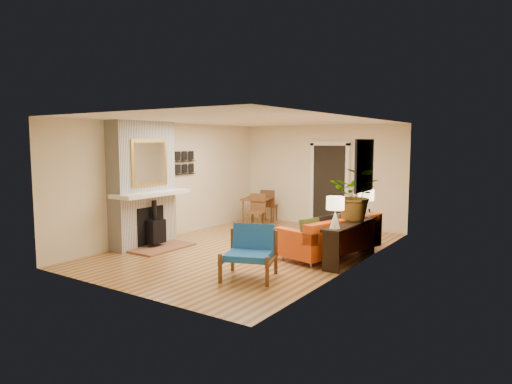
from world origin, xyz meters
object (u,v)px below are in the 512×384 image
sofa (333,237)px  blue_chair (251,249)px  console_table (351,230)px  ottoman (261,241)px  lamp_far (366,200)px  dining_table (260,203)px  lamp_near (335,209)px  houseplant (356,194)px

sofa → blue_chair: 2.07m
sofa → console_table: (0.43, -0.22, 0.21)m
console_table → ottoman: bearing=-170.6°
sofa → lamp_far: bearing=50.2°
lamp_far → dining_table: bearing=157.4°
ottoman → blue_chair: 1.68m
ottoman → console_table: 1.82m
blue_chair → ottoman: bearing=117.3°
console_table → lamp_near: (0.00, -0.71, 0.49)m
houseplant → blue_chair: bearing=-116.1°
dining_table → lamp_far: size_ratio=3.10×
blue_chair → sofa: bearing=74.3°
ottoman → blue_chair: size_ratio=0.92×
ottoman → console_table: size_ratio=0.50×
dining_table → sofa: bearing=-33.2°
houseplant → sofa: bearing=-178.0°
lamp_far → houseplant: bearing=-91.1°
sofa → lamp_near: size_ratio=4.22×
ottoman → lamp_near: bearing=-13.4°
houseplant → ottoman: bearing=-163.3°
lamp_near → lamp_far: bearing=90.0°
sofa → lamp_far: (0.43, 0.52, 0.70)m
console_table → houseplant: size_ratio=1.89×
blue_chair → lamp_far: size_ratio=1.89×
blue_chair → dining_table: (-2.39, 3.92, 0.13)m
lamp_near → houseplant: bearing=90.6°
lamp_near → ottoman: bearing=166.6°
houseplant → console_table: bearing=-87.5°
sofa → blue_chair: size_ratio=2.24×
lamp_far → houseplant: houseplant is taller
dining_table → houseplant: size_ratio=1.71×
sofa → lamp_near: (0.43, -0.93, 0.70)m
ottoman → blue_chair: blue_chair is taller
ottoman → lamp_near: lamp_near is taller
sofa → dining_table: bearing=146.8°
sofa → blue_chair: bearing=-105.7°
ottoman → sofa: bearing=21.0°
sofa → ottoman: (-1.32, -0.51, -0.14)m
ottoman → lamp_far: lamp_far is taller
console_table → blue_chair: bearing=-119.3°
console_table → houseplant: (-0.01, 0.23, 0.64)m
console_table → lamp_near: 0.86m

